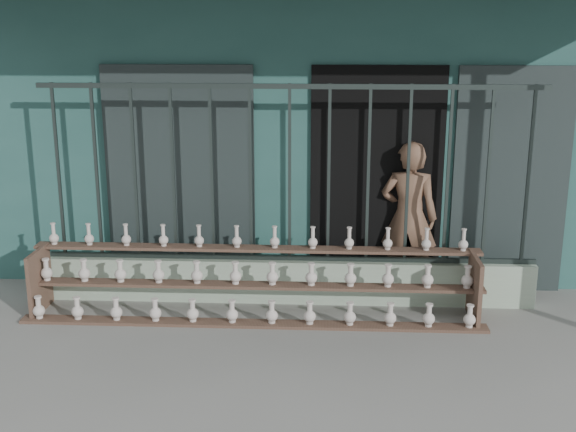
{
  "coord_description": "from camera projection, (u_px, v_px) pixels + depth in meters",
  "views": [
    {
      "loc": [
        0.35,
        -5.75,
        2.81
      ],
      "look_at": [
        0.0,
        1.0,
        1.0
      ],
      "focal_mm": 45.0,
      "sensor_mm": 36.0,
      "label": 1
    }
  ],
  "objects": [
    {
      "name": "elderly_woman",
      "position": [
        409.0,
        218.0,
        7.63
      ],
      "size": [
        0.67,
        0.51,
        1.64
      ],
      "primitive_type": "imported",
      "rotation": [
        0.0,
        0.0,
        2.94
      ],
      "color": "brown",
      "rests_on": "ground"
    },
    {
      "name": "workshop_building",
      "position": [
        300.0,
        112.0,
        9.95
      ],
      "size": [
        7.4,
        6.6,
        3.21
      ],
      "color": "#27534D",
      "rests_on": "ground"
    },
    {
      "name": "parapet_wall",
      "position": [
        290.0,
        281.0,
        7.49
      ],
      "size": [
        5.0,
        0.2,
        0.45
      ],
      "primitive_type": "cube",
      "color": "#A0B79D",
      "rests_on": "ground"
    },
    {
      "name": "ground",
      "position": [
        282.0,
        356.0,
        6.29
      ],
      "size": [
        60.0,
        60.0,
        0.0
      ],
      "primitive_type": "plane",
      "color": "slate"
    },
    {
      "name": "shelf_rack",
      "position": [
        254.0,
        281.0,
        7.07
      ],
      "size": [
        4.5,
        0.68,
        0.85
      ],
      "color": "brown",
      "rests_on": "ground"
    },
    {
      "name": "security_fence",
      "position": [
        290.0,
        175.0,
        7.2
      ],
      "size": [
        5.0,
        0.04,
        1.8
      ],
      "color": "#283330",
      "rests_on": "parapet_wall"
    }
  ]
}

